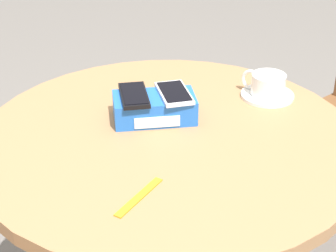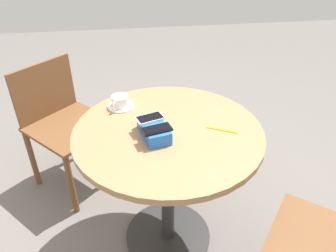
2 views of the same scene
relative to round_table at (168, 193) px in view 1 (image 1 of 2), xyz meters
name	(u,v)px [view 1 (image 1 of 2)]	position (x,y,z in m)	size (l,w,h in m)	color
round_table	(168,193)	(0.00, 0.00, 0.00)	(0.87, 0.87, 0.74)	#2D2D2D
phone_box	(154,108)	(-0.04, 0.07, 0.19)	(0.21, 0.14, 0.06)	blue
phone_black	(134,95)	(-0.08, 0.06, 0.23)	(0.09, 0.14, 0.01)	black
phone_white	(174,93)	(0.01, 0.08, 0.23)	(0.10, 0.14, 0.01)	silver
saucer	(267,95)	(0.24, 0.21, 0.17)	(0.13, 0.13, 0.01)	white
coffee_cup	(267,84)	(0.23, 0.21, 0.20)	(0.11, 0.09, 0.06)	white
lanyard_strap	(139,197)	(-0.03, -0.24, 0.16)	(0.14, 0.02, 0.00)	orange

